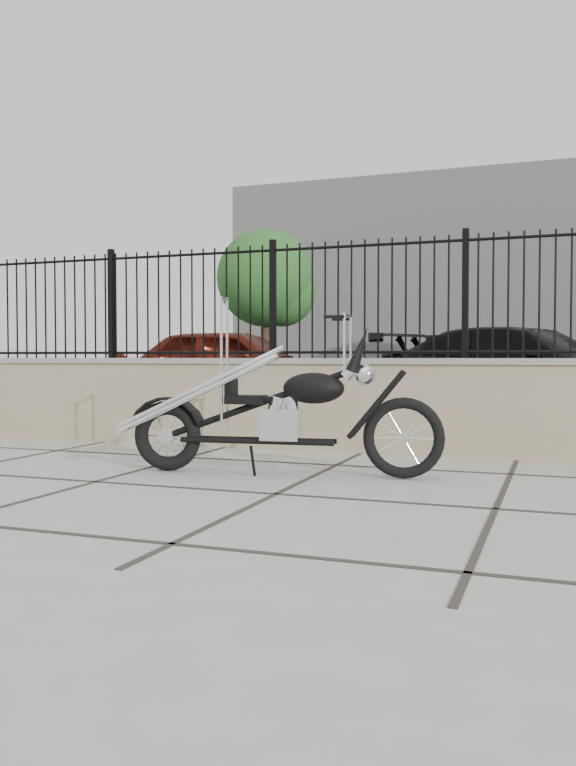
# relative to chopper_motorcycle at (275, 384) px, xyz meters

# --- Properties ---
(ground_plane) EXTENTS (90.00, 90.00, 0.00)m
(ground_plane) POSITION_rel_chopper_motorcycle_xyz_m (0.32, -0.83, -0.75)
(ground_plane) COLOR #99968E
(ground_plane) RESTS_ON ground
(parking_lot) EXTENTS (30.00, 30.00, 0.00)m
(parking_lot) POSITION_rel_chopper_motorcycle_xyz_m (0.32, 11.67, -0.75)
(parking_lot) COLOR black
(parking_lot) RESTS_ON ground
(retaining_wall) EXTENTS (14.00, 0.36, 0.96)m
(retaining_wall) POSITION_rel_chopper_motorcycle_xyz_m (0.32, 1.67, -0.27)
(retaining_wall) COLOR gray
(retaining_wall) RESTS_ON ground_plane
(iron_fence) EXTENTS (14.00, 0.08, 1.20)m
(iron_fence) POSITION_rel_chopper_motorcycle_xyz_m (0.32, 1.67, 0.81)
(iron_fence) COLOR black
(iron_fence) RESTS_ON retaining_wall
(background_building) EXTENTS (22.00, 6.00, 8.00)m
(background_building) POSITION_rel_chopper_motorcycle_xyz_m (0.32, 25.67, 3.25)
(background_building) COLOR beige
(background_building) RESTS_ON ground_plane
(chopper_motorcycle) EXTENTS (2.53, 0.75, 1.50)m
(chopper_motorcycle) POSITION_rel_chopper_motorcycle_xyz_m (0.00, 0.00, 0.00)
(chopper_motorcycle) COLOR black
(chopper_motorcycle) RESTS_ON ground_plane
(car_red) EXTENTS (4.53, 1.93, 1.53)m
(car_red) POSITION_rel_chopper_motorcycle_xyz_m (-3.33, 6.62, 0.02)
(car_red) COLOR #51140B
(car_red) RESTS_ON parking_lot
(car_black) EXTENTS (5.37, 3.89, 1.44)m
(car_black) POSITION_rel_chopper_motorcycle_xyz_m (1.73, 6.35, -0.03)
(car_black) COLOR black
(car_black) RESTS_ON parking_lot
(bollard_a) EXTENTS (0.14, 0.14, 1.07)m
(bollard_a) POSITION_rel_chopper_motorcycle_xyz_m (-1.56, 3.98, -0.21)
(bollard_a) COLOR #0D32CB
(bollard_a) RESTS_ON ground_plane
(tree_left) EXTENTS (2.99, 2.99, 5.04)m
(tree_left) POSITION_rel_chopper_motorcycle_xyz_m (-6.39, 15.65, 2.78)
(tree_left) COLOR #382619
(tree_left) RESTS_ON ground_plane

